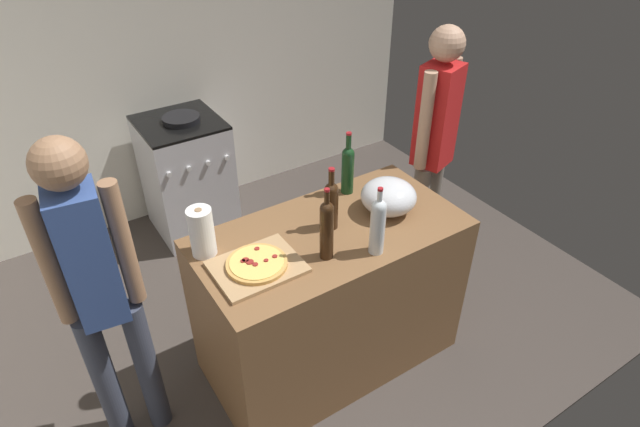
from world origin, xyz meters
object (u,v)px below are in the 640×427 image
(pizza, at_px, (257,263))
(person_in_red, at_px, (434,142))
(paper_towel_roll, at_px, (202,232))
(wine_bottle_clear, at_px, (348,167))
(wine_bottle_amber, at_px, (378,224))
(wine_bottle_green, at_px, (331,203))
(person_in_stripes, at_px, (100,291))
(mixing_bowl, at_px, (389,197))
(wine_bottle_dark, at_px, (327,228))
(stove, at_px, (187,176))

(pizza, distance_m, person_in_red, 1.51)
(paper_towel_roll, bearing_deg, person_in_red, 5.69)
(wine_bottle_clear, relative_size, wine_bottle_amber, 1.02)
(wine_bottle_green, bearing_deg, paper_towel_roll, 166.26)
(person_in_stripes, bearing_deg, person_in_red, 5.77)
(pizza, relative_size, person_in_red, 0.16)
(pizza, height_order, person_in_stripes, person_in_stripes)
(person_in_stripes, relative_size, person_in_red, 0.99)
(person_in_stripes, bearing_deg, pizza, -15.92)
(paper_towel_roll, bearing_deg, wine_bottle_clear, 4.77)
(mixing_bowl, xyz_separation_m, wine_bottle_green, (-0.33, 0.05, 0.06))
(wine_bottle_clear, xyz_separation_m, wine_bottle_dark, (-0.41, -0.41, 0.01))
(pizza, xyz_separation_m, paper_towel_roll, (-0.16, 0.24, 0.09))
(pizza, xyz_separation_m, wine_bottle_green, (0.47, 0.09, 0.12))
(stove, bearing_deg, person_in_red, -48.55)
(wine_bottle_dark, height_order, person_in_stripes, person_in_stripes)
(paper_towel_roll, relative_size, wine_bottle_green, 0.73)
(mixing_bowl, distance_m, wine_bottle_dark, 0.51)
(paper_towel_roll, distance_m, person_in_stripes, 0.51)
(stove, distance_m, person_in_red, 1.87)
(paper_towel_roll, bearing_deg, mixing_bowl, -11.69)
(pizza, bearing_deg, wine_bottle_dark, -17.60)
(person_in_red, bearing_deg, wine_bottle_dark, -156.33)
(stove, relative_size, person_in_red, 0.56)
(pizza, relative_size, person_in_stripes, 0.17)
(wine_bottle_amber, relative_size, person_in_stripes, 0.21)
(mixing_bowl, bearing_deg, person_in_red, 28.69)
(pizza, xyz_separation_m, wine_bottle_clear, (0.73, 0.31, 0.13))
(wine_bottle_amber, xyz_separation_m, wine_bottle_dark, (-0.22, 0.10, 0.01))
(wine_bottle_clear, height_order, stove, wine_bottle_clear)
(stove, bearing_deg, wine_bottle_amber, -82.15)
(mixing_bowl, bearing_deg, wine_bottle_clear, 104.81)
(person_in_red, bearing_deg, mixing_bowl, -151.31)
(person_in_stripes, bearing_deg, wine_bottle_dark, -16.48)
(wine_bottle_clear, distance_m, person_in_red, 0.74)
(mixing_bowl, relative_size, person_in_stripes, 0.17)
(pizza, relative_size, wine_bottle_dark, 0.75)
(stove, distance_m, person_in_stripes, 1.88)
(pizza, bearing_deg, wine_bottle_clear, 23.19)
(paper_towel_roll, height_order, wine_bottle_dark, wine_bottle_dark)
(person_in_stripes, bearing_deg, wine_bottle_clear, 5.22)
(wine_bottle_clear, relative_size, person_in_stripes, 0.22)
(pizza, xyz_separation_m, person_in_red, (1.46, 0.40, 0.04))
(wine_bottle_green, distance_m, wine_bottle_dark, 0.24)
(mixing_bowl, relative_size, wine_bottle_dark, 0.78)
(wine_bottle_dark, xyz_separation_m, person_in_stripes, (-0.97, 0.29, -0.12))
(wine_bottle_green, bearing_deg, pizza, -169.60)
(mixing_bowl, distance_m, wine_bottle_green, 0.34)
(wine_bottle_clear, bearing_deg, paper_towel_roll, -175.23)
(wine_bottle_amber, distance_m, wine_bottle_green, 0.29)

